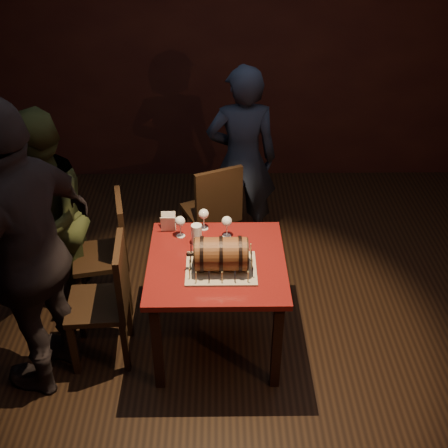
# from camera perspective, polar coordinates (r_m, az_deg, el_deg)

# --- Properties ---
(room_shell) EXTENTS (5.04, 5.04, 2.80)m
(room_shell) POSITION_cam_1_polar(r_m,az_deg,el_deg) (3.39, 0.49, 5.89)
(room_shell) COLOR black
(room_shell) RESTS_ON ground
(pub_table) EXTENTS (0.90, 0.90, 0.75)m
(pub_table) POSITION_cam_1_polar(r_m,az_deg,el_deg) (3.74, -0.75, -5.06)
(pub_table) COLOR #510D0D
(pub_table) RESTS_ON ground
(cake_board) EXTENTS (0.45, 0.35, 0.01)m
(cake_board) POSITION_cam_1_polar(r_m,az_deg,el_deg) (3.59, -0.30, -4.53)
(cake_board) COLOR #A09481
(cake_board) RESTS_ON pub_table
(barrel_cake) EXTENTS (0.39, 0.23, 0.23)m
(barrel_cake) POSITION_cam_1_polar(r_m,az_deg,el_deg) (3.52, -0.31, -3.07)
(barrel_cake) COLOR brown
(barrel_cake) RESTS_ON cake_board
(birthday_candles) EXTENTS (0.40, 0.30, 0.09)m
(birthday_candles) POSITION_cam_1_polar(r_m,az_deg,el_deg) (3.56, -0.30, -3.93)
(birthday_candles) COLOR #E2D787
(birthday_candles) RESTS_ON cake_board
(wine_glass_left) EXTENTS (0.07, 0.07, 0.16)m
(wine_glass_left) POSITION_cam_1_polar(r_m,az_deg,el_deg) (3.84, -4.49, 0.19)
(wine_glass_left) COLOR silver
(wine_glass_left) RESTS_ON pub_table
(wine_glass_mid) EXTENTS (0.07, 0.07, 0.16)m
(wine_glass_mid) POSITION_cam_1_polar(r_m,az_deg,el_deg) (3.91, -2.08, 0.94)
(wine_glass_mid) COLOR silver
(wine_glass_mid) RESTS_ON pub_table
(wine_glass_right) EXTENTS (0.07, 0.07, 0.16)m
(wine_glass_right) POSITION_cam_1_polar(r_m,az_deg,el_deg) (3.83, 0.29, 0.18)
(wine_glass_right) COLOR silver
(wine_glass_right) RESTS_ON pub_table
(pint_of_ale) EXTENTS (0.07, 0.07, 0.15)m
(pint_of_ale) POSITION_cam_1_polar(r_m,az_deg,el_deg) (3.78, -2.79, -1.11)
(pint_of_ale) COLOR silver
(pint_of_ale) RESTS_ON pub_table
(menu_card) EXTENTS (0.10, 0.05, 0.13)m
(menu_card) POSITION_cam_1_polar(r_m,az_deg,el_deg) (3.94, -5.69, 0.14)
(menu_card) COLOR white
(menu_card) RESTS_ON pub_table
(chair_back) EXTENTS (0.53, 0.53, 0.93)m
(chair_back) POSITION_cam_1_polar(r_m,az_deg,el_deg) (4.62, -1.01, 1.54)
(chair_back) COLOR black
(chair_back) RESTS_ON ground
(chair_left_rear) EXTENTS (0.47, 0.47, 0.93)m
(chair_left_rear) POSITION_cam_1_polar(r_m,az_deg,el_deg) (4.26, -11.47, -2.36)
(chair_left_rear) COLOR black
(chair_left_rear) RESTS_ON ground
(chair_left_front) EXTENTS (0.43, 0.43, 0.93)m
(chair_left_front) POSITION_cam_1_polar(r_m,az_deg,el_deg) (3.82, -11.62, -7.18)
(chair_left_front) COLOR black
(chair_left_front) RESTS_ON ground
(person_back) EXTENTS (0.62, 0.43, 1.63)m
(person_back) POSITION_cam_1_polar(r_m,az_deg,el_deg) (4.74, 1.84, 6.49)
(person_back) COLOR #192032
(person_back) RESTS_ON ground
(person_left_rear) EXTENTS (0.70, 0.85, 1.59)m
(person_left_rear) POSITION_cam_1_polar(r_m,az_deg,el_deg) (4.20, -17.67, 0.58)
(person_left_rear) COLOR #2E361B
(person_left_rear) RESTS_ON ground
(person_left_front) EXTENTS (0.87, 1.25, 1.97)m
(person_left_front) POSITION_cam_1_polar(r_m,az_deg,el_deg) (3.52, -19.19, -2.98)
(person_left_front) COLOR black
(person_left_front) RESTS_ON ground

